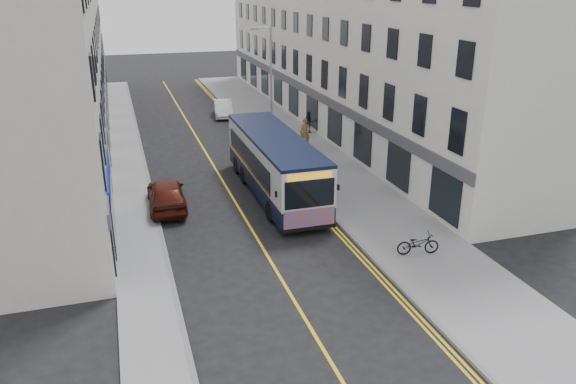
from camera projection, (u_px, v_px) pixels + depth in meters
ground at (264, 251)px, 23.51m from camera, size 140.00×140.00×0.00m
pavement_east at (310, 156)px, 35.94m from camera, size 4.50×64.00×0.12m
pavement_west at (129, 173)px, 32.83m from camera, size 2.00×64.00×0.12m
kerb_east at (277, 159)px, 35.31m from camera, size 0.18×64.00×0.13m
kerb_west at (147, 171)px, 33.10m from camera, size 0.18×64.00×0.13m
road_centre_line at (214, 166)px, 34.23m from camera, size 0.12×64.00×0.01m
road_dbl_yellow_inner at (270, 161)px, 35.21m from camera, size 0.10×64.00×0.01m
road_dbl_yellow_outer at (273, 160)px, 35.27m from camera, size 0.10×64.00×0.01m
terrace_east at (337, 37)px, 43.15m from camera, size 6.00×46.00×13.00m
terrace_west at (52, 46)px, 37.47m from camera, size 6.00×46.00×13.00m
streetlamp at (270, 85)px, 35.62m from camera, size 1.32×0.18×8.00m
city_bus at (274, 163)px, 29.08m from camera, size 2.57×11.02×3.20m
bicycle at (418, 244)px, 22.83m from camera, size 1.84×0.91×0.92m
pedestrian_near at (305, 133)px, 37.32m from camera, size 0.82×0.68×1.95m
pedestrian_far at (309, 122)px, 40.83m from camera, size 0.84×0.68×1.61m
car_white at (223, 108)px, 46.45m from camera, size 1.94×4.18×1.33m
car_maroon at (166, 194)px, 27.64m from camera, size 1.92×4.50×1.52m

